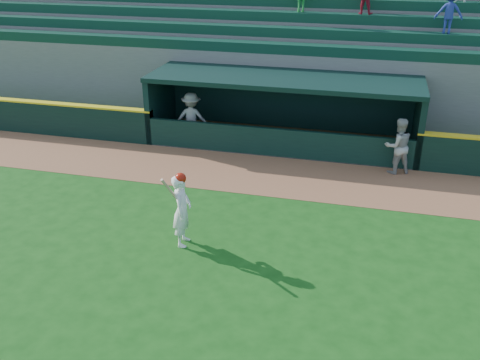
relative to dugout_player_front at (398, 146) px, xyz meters
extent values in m
plane|color=#144912|center=(-3.94, -6.11, -0.90)|extent=(120.00, 120.00, 0.00)
cube|color=brown|center=(-3.94, -1.21, -0.89)|extent=(40.00, 3.00, 0.01)
imported|color=#A5A5A0|center=(0.00, 0.00, 0.00)|extent=(1.07, 0.97, 1.80)
imported|color=#979792|center=(-7.13, 0.96, 0.03)|extent=(1.28, 0.86, 1.85)
cube|color=slate|center=(-3.94, 1.59, -0.88)|extent=(9.00, 2.60, 0.04)
cube|color=black|center=(-8.54, 1.59, 0.25)|extent=(0.20, 2.60, 2.30)
cube|color=black|center=(0.66, 1.59, 0.25)|extent=(0.20, 2.60, 2.30)
cube|color=black|center=(-3.94, 2.89, 0.25)|extent=(9.40, 0.20, 2.30)
cube|color=black|center=(-3.94, 1.59, 1.48)|extent=(9.40, 2.80, 0.16)
cube|color=black|center=(-3.94, 0.37, -0.40)|extent=(9.00, 0.16, 1.00)
cube|color=brown|center=(-3.94, 2.39, -0.65)|extent=(8.40, 0.45, 0.10)
cube|color=slate|center=(-3.94, 3.41, 0.56)|extent=(34.00, 0.85, 2.91)
cube|color=#0F3828|center=(-3.94, 3.29, 2.19)|extent=(34.00, 0.60, 0.36)
cube|color=slate|center=(-3.94, 4.26, 0.78)|extent=(34.00, 0.85, 3.36)
cube|color=#0F3828|center=(-3.94, 4.14, 2.64)|extent=(34.00, 0.60, 0.36)
cube|color=slate|center=(-3.94, 5.11, 1.01)|extent=(34.00, 0.85, 3.81)
cube|color=#0F3828|center=(-3.94, 4.99, 3.09)|extent=(34.00, 0.60, 0.36)
cube|color=slate|center=(-3.94, 5.96, 1.23)|extent=(34.00, 0.85, 4.26)
cube|color=#0F3828|center=(-3.94, 5.84, 3.54)|extent=(34.00, 0.60, 0.36)
cube|color=slate|center=(-3.94, 6.81, 1.46)|extent=(34.00, 0.85, 4.71)
cube|color=slate|center=(-3.94, 7.66, 1.68)|extent=(34.00, 0.85, 5.16)
cube|color=slate|center=(-3.94, 8.51, 1.91)|extent=(34.00, 0.85, 5.61)
cube|color=slate|center=(-3.94, 9.09, 1.91)|extent=(34.50, 0.30, 5.61)
imported|color=navy|center=(1.35, 4.16, 3.56)|extent=(0.97, 0.58, 1.47)
imported|color=white|center=(-5.07, -5.73, 0.01)|extent=(0.51, 0.71, 1.83)
sphere|color=#B01A09|center=(-5.07, -5.73, 0.86)|extent=(0.27, 0.27, 0.27)
cylinder|color=tan|center=(-5.25, -5.95, 0.63)|extent=(0.29, 0.47, 0.76)
camera|label=1|loc=(-0.93, -16.31, 6.05)|focal=40.00mm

